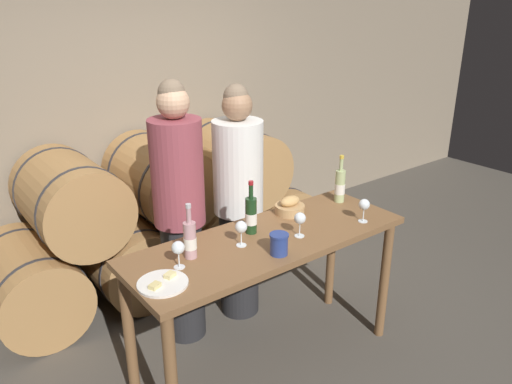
{
  "coord_description": "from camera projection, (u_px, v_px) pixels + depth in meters",
  "views": [
    {
      "loc": [
        -1.68,
        -2.06,
        2.25
      ],
      "look_at": [
        0.0,
        0.13,
        1.17
      ],
      "focal_mm": 35.0,
      "sensor_mm": 36.0,
      "label": 1
    }
  ],
  "objects": [
    {
      "name": "ground_plane",
      "position": [
        267.0,
        362.0,
        3.3
      ],
      "size": [
        10.0,
        10.0,
        0.0
      ],
      "primitive_type": "plane",
      "color": "#4C473F"
    },
    {
      "name": "stone_wall_back",
      "position": [
        123.0,
        81.0,
        4.15
      ],
      "size": [
        10.0,
        0.12,
        3.2
      ],
      "color": "gray",
      "rests_on": "ground_plane"
    },
    {
      "name": "barrel_stack",
      "position": [
        163.0,
        216.0,
        4.12
      ],
      "size": [
        2.8,
        0.89,
        1.22
      ],
      "color": "#A87A47",
      "rests_on": "ground_plane"
    },
    {
      "name": "tasting_table",
      "position": [
        269.0,
        257.0,
        3.01
      ],
      "size": [
        1.76,
        0.63,
        0.92
      ],
      "color": "brown",
      "rests_on": "ground_plane"
    },
    {
      "name": "person_left",
      "position": [
        180.0,
        215.0,
        3.25
      ],
      "size": [
        0.33,
        0.33,
        1.8
      ],
      "color": "#232326",
      "rests_on": "ground_plane"
    },
    {
      "name": "person_right",
      "position": [
        238.0,
        204.0,
        3.54
      ],
      "size": [
        0.35,
        0.35,
        1.73
      ],
      "color": "#232326",
      "rests_on": "ground_plane"
    },
    {
      "name": "wine_bottle_red",
      "position": [
        251.0,
        215.0,
        2.98
      ],
      "size": [
        0.07,
        0.07,
        0.33
      ],
      "color": "#193819",
      "rests_on": "tasting_table"
    },
    {
      "name": "wine_bottle_white",
      "position": [
        340.0,
        186.0,
        3.44
      ],
      "size": [
        0.07,
        0.07,
        0.34
      ],
      "color": "#ADBC7F",
      "rests_on": "tasting_table"
    },
    {
      "name": "wine_bottle_rose",
      "position": [
        190.0,
        239.0,
        2.7
      ],
      "size": [
        0.07,
        0.07,
        0.32
      ],
      "color": "#BC8E93",
      "rests_on": "tasting_table"
    },
    {
      "name": "blue_crock",
      "position": [
        279.0,
        243.0,
        2.74
      ],
      "size": [
        0.11,
        0.11,
        0.12
      ],
      "color": "navy",
      "rests_on": "tasting_table"
    },
    {
      "name": "bread_basket",
      "position": [
        290.0,
        207.0,
        3.27
      ],
      "size": [
        0.2,
        0.2,
        0.12
      ],
      "color": "tan",
      "rests_on": "tasting_table"
    },
    {
      "name": "cheese_plate",
      "position": [
        163.0,
        283.0,
        2.47
      ],
      "size": [
        0.26,
        0.26,
        0.04
      ],
      "color": "white",
      "rests_on": "tasting_table"
    },
    {
      "name": "wine_glass_far_left",
      "position": [
        178.0,
        248.0,
        2.59
      ],
      "size": [
        0.07,
        0.07,
        0.15
      ],
      "color": "white",
      "rests_on": "tasting_table"
    },
    {
      "name": "wine_glass_left",
      "position": [
        241.0,
        228.0,
        2.82
      ],
      "size": [
        0.07,
        0.07,
        0.15
      ],
      "color": "white",
      "rests_on": "tasting_table"
    },
    {
      "name": "wine_glass_center",
      "position": [
        300.0,
        219.0,
        2.93
      ],
      "size": [
        0.07,
        0.07,
        0.15
      ],
      "color": "white",
      "rests_on": "tasting_table"
    },
    {
      "name": "wine_glass_right",
      "position": [
        364.0,
        205.0,
        3.13
      ],
      "size": [
        0.07,
        0.07,
        0.15
      ],
      "color": "white",
      "rests_on": "tasting_table"
    }
  ]
}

